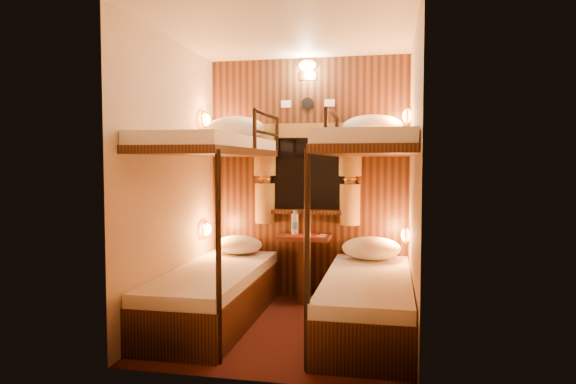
% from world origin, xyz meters
% --- Properties ---
extents(floor, '(2.10, 2.10, 0.00)m').
position_xyz_m(floor, '(0.00, 0.00, 0.00)').
color(floor, '#360F0E').
rests_on(floor, ground).
extents(ceiling, '(2.10, 2.10, 0.00)m').
position_xyz_m(ceiling, '(0.00, 0.00, 2.40)').
color(ceiling, silver).
rests_on(ceiling, wall_back).
extents(wall_back, '(2.40, 0.00, 2.40)m').
position_xyz_m(wall_back, '(0.00, 1.05, 1.20)').
color(wall_back, '#C6B293').
rests_on(wall_back, floor).
extents(wall_front, '(2.40, 0.00, 2.40)m').
position_xyz_m(wall_front, '(0.00, -1.05, 1.20)').
color(wall_front, '#C6B293').
rests_on(wall_front, floor).
extents(wall_left, '(0.00, 2.40, 2.40)m').
position_xyz_m(wall_left, '(-1.00, 0.00, 1.20)').
color(wall_left, '#C6B293').
rests_on(wall_left, floor).
extents(wall_right, '(0.00, 2.40, 2.40)m').
position_xyz_m(wall_right, '(1.00, 0.00, 1.20)').
color(wall_right, '#C6B293').
rests_on(wall_right, floor).
extents(back_panel, '(2.00, 0.03, 2.40)m').
position_xyz_m(back_panel, '(0.00, 1.04, 1.20)').
color(back_panel, black).
rests_on(back_panel, floor).
extents(bunk_left, '(0.72, 1.90, 1.82)m').
position_xyz_m(bunk_left, '(-0.65, 0.07, 0.56)').
color(bunk_left, black).
rests_on(bunk_left, floor).
extents(bunk_right, '(0.72, 1.90, 1.82)m').
position_xyz_m(bunk_right, '(0.65, 0.07, 0.56)').
color(bunk_right, black).
rests_on(bunk_right, floor).
extents(window, '(1.00, 0.12, 0.79)m').
position_xyz_m(window, '(0.00, 1.00, 1.18)').
color(window, black).
rests_on(window, back_panel).
extents(curtains, '(1.10, 0.22, 1.00)m').
position_xyz_m(curtains, '(0.00, 0.97, 1.26)').
color(curtains, brown).
rests_on(curtains, back_panel).
extents(back_fixtures, '(0.54, 0.09, 0.48)m').
position_xyz_m(back_fixtures, '(0.00, 1.00, 2.25)').
color(back_fixtures, black).
rests_on(back_fixtures, back_panel).
extents(reading_lamps, '(2.00, 0.20, 1.25)m').
position_xyz_m(reading_lamps, '(-0.00, 0.70, 1.24)').
color(reading_lamps, orange).
rests_on(reading_lamps, wall_left).
extents(table, '(0.50, 0.34, 0.66)m').
position_xyz_m(table, '(0.00, 0.85, 0.41)').
color(table, '#502112').
rests_on(table, floor).
extents(bottle_left, '(0.07, 0.07, 0.24)m').
position_xyz_m(bottle_left, '(-0.10, 0.87, 0.75)').
color(bottle_left, '#99BFE5').
rests_on(bottle_left, table).
extents(bottle_right, '(0.06, 0.06, 0.22)m').
position_xyz_m(bottle_right, '(0.02, 0.89, 0.74)').
color(bottle_right, '#99BFE5').
rests_on(bottle_right, table).
extents(sachet_a, '(0.09, 0.06, 0.01)m').
position_xyz_m(sachet_a, '(0.17, 0.79, 0.65)').
color(sachet_a, silver).
rests_on(sachet_a, table).
extents(sachet_b, '(0.08, 0.07, 0.01)m').
position_xyz_m(sachet_b, '(0.18, 0.91, 0.65)').
color(sachet_b, silver).
rests_on(sachet_b, table).
extents(pillow_lower_left, '(0.47, 0.33, 0.18)m').
position_xyz_m(pillow_lower_left, '(-0.65, 0.78, 0.55)').
color(pillow_lower_left, silver).
rests_on(pillow_lower_left, bunk_left).
extents(pillow_lower_right, '(0.54, 0.39, 0.21)m').
position_xyz_m(pillow_lower_right, '(0.65, 0.72, 0.56)').
color(pillow_lower_right, silver).
rests_on(pillow_lower_right, bunk_right).
extents(pillow_upper_left, '(0.56, 0.40, 0.22)m').
position_xyz_m(pillow_upper_left, '(-0.65, 0.70, 1.70)').
color(pillow_upper_left, silver).
rests_on(pillow_upper_left, bunk_left).
extents(pillow_upper_right, '(0.56, 0.40, 0.22)m').
position_xyz_m(pillow_upper_right, '(0.65, 0.81, 1.70)').
color(pillow_upper_right, silver).
rests_on(pillow_upper_right, bunk_right).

